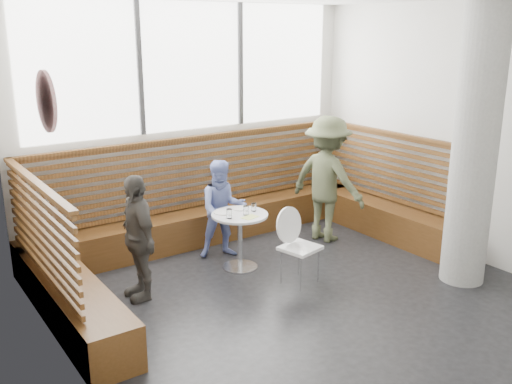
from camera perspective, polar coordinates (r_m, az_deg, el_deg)
room at (r=5.82m, az=5.60°, el=3.47°), size 5.00×5.00×3.20m
booth at (r=7.53m, az=-3.36°, el=-3.00°), size 5.00×2.50×1.44m
concrete_column at (r=6.79m, az=21.06°, el=4.26°), size 0.50×0.50×3.20m
wall_art at (r=4.91m, az=-20.25°, el=8.50°), size 0.03×0.50×0.50m
cafe_table at (r=6.95m, az=-1.63°, el=-3.76°), size 0.69×0.69×0.71m
cafe_chair at (r=6.61m, az=4.08°, el=-4.74°), size 0.42×0.41×0.88m
adult_man at (r=7.88m, az=7.15°, el=1.29°), size 0.90×1.25×1.74m
child_back at (r=7.30m, az=-3.34°, el=-1.72°), size 0.75×0.67×1.28m
child_left at (r=6.28m, az=-11.74°, el=-4.46°), size 0.40×0.84×1.39m
plate_near at (r=6.92m, az=-3.35°, el=-2.06°), size 0.22×0.22×0.02m
plate_far at (r=7.06m, az=-1.57°, el=-1.67°), size 0.19×0.19×0.01m
glass_left at (r=6.72m, az=-2.71°, el=-2.18°), size 0.07×0.07×0.11m
glass_mid at (r=6.83m, az=-1.01°, el=-1.87°), size 0.07×0.07×0.11m
glass_right at (r=6.98m, az=-0.22°, el=-1.52°), size 0.06×0.06×0.10m
menu_card at (r=6.76m, az=-0.61°, el=-2.53°), size 0.22×0.18×0.00m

